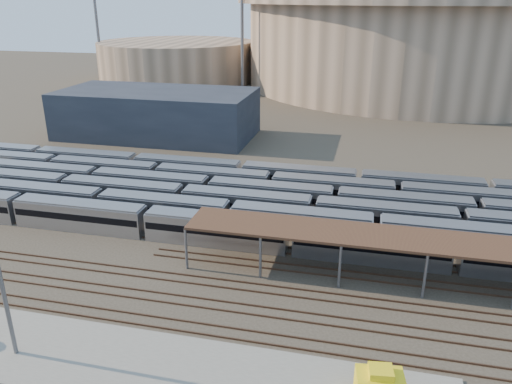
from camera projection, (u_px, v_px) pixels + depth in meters
The scene contains 11 objects.
ground at pixel (252, 283), 54.08m from camera, with size 420.00×420.00×0.00m, color #383026.
apron at pixel (152, 368), 41.52m from camera, with size 50.00×9.00×0.20m, color gray.
subway_trains at pixel (279, 203), 70.31m from camera, with size 127.93×23.90×3.60m.
inspection_shed at pixel (470, 247), 51.17m from camera, with size 60.30×6.00×5.30m.
empty_tracks at pixel (241, 308), 49.51m from camera, with size 170.00×9.62×0.18m.
stadium at pixel (421, 36), 169.53m from camera, with size 124.00×124.00×32.50m.
secondary_arena at pixel (177, 61), 182.14m from camera, with size 56.00×56.00×14.00m, color tan.
service_building at pixel (157, 113), 109.57m from camera, with size 42.00×20.00×10.00m, color #1E232D.
floodlight_0 at pixel (242, 26), 152.61m from camera, with size 4.00×1.00×38.40m.
floodlight_1 at pixel (97, 22), 173.45m from camera, with size 4.00×1.00×38.40m.
floodlight_3 at pixel (325, 20), 193.62m from camera, with size 4.00×1.00×38.40m.
Camera 1 is at (11.13, -45.39, 28.94)m, focal length 35.00 mm.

